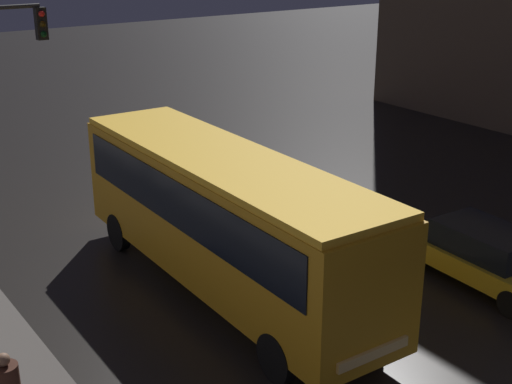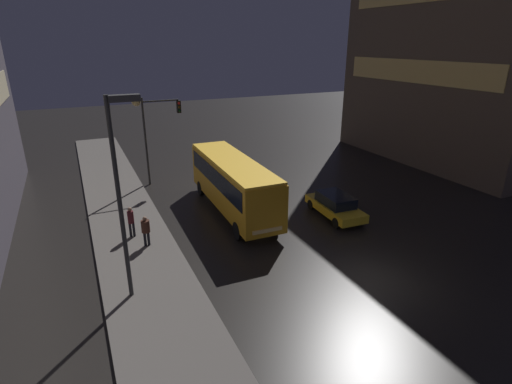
% 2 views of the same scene
% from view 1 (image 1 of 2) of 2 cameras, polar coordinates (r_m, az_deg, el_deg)
% --- Properties ---
extents(bus_near, '(2.70, 10.18, 3.38)m').
position_cam_1_polar(bus_near, '(16.30, -2.60, -1.42)').
color(bus_near, orange).
rests_on(bus_near, ground).
extents(car_taxi, '(2.03, 4.47, 1.42)m').
position_cam_1_polar(car_taxi, '(18.11, 17.85, -4.78)').
color(car_taxi, gold).
rests_on(car_taxi, ground).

